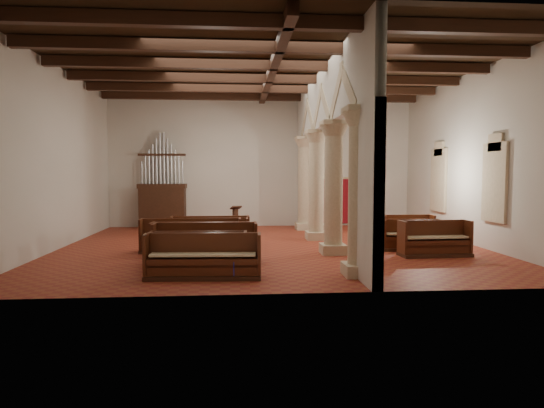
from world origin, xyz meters
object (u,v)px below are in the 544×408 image
Objects in this scene: lectern at (235,220)px; nave_pew_0 at (203,263)px; pipe_organ at (163,198)px; processional_banner at (369,209)px; aisle_pew_0 at (435,244)px.

lectern is 8.94m from nave_pew_0.
pipe_organ reaches higher than lectern.
pipe_organ is at bearing -162.56° from processional_banner.
aisle_pew_0 is at bearing 22.25° from nave_pew_0.
processional_banner is 1.22× the size of aisle_pew_0.
processional_banner is 7.08m from aisle_pew_0.
lectern is 8.90m from aisle_pew_0.
processional_banner is at bearing 57.14° from nave_pew_0.
pipe_organ is 3.55m from lectern.
nave_pew_0 is 7.13m from aisle_pew_0.
pipe_organ is 4.09× the size of lectern.
pipe_organ is 2.05× the size of aisle_pew_0.
lectern is 0.41× the size of processional_banner.
pipe_organ is 1.68× the size of processional_banner.
lectern is 0.39× the size of nave_pew_0.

